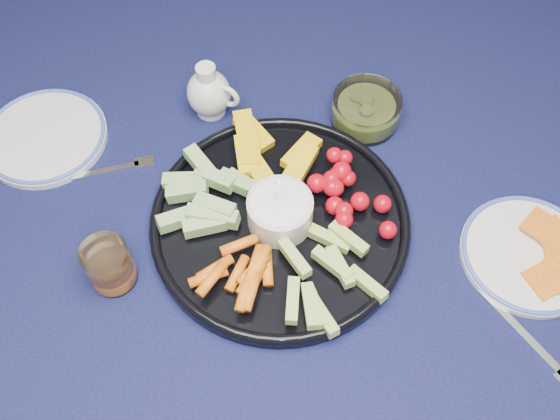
{
  "coord_description": "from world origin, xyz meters",
  "views": [
    {
      "loc": [
        -0.05,
        -0.57,
        1.56
      ],
      "look_at": [
        -0.05,
        -0.1,
        0.79
      ],
      "focal_mm": 40.0,
      "sensor_mm": 36.0,
      "label": 1
    }
  ],
  "objects_px": {
    "crudite_platter": "(278,219)",
    "juice_tumbler": "(110,267)",
    "cheese_plate": "(529,253)",
    "side_plate_extra": "(45,136)",
    "creamer_pitcher": "(209,93)",
    "pickle_bowl": "(366,111)",
    "dining_table": "(310,203)"
  },
  "relations": [
    {
      "from": "dining_table",
      "to": "juice_tumbler",
      "type": "relative_size",
      "value": 21.24
    },
    {
      "from": "crudite_platter",
      "to": "juice_tumbler",
      "type": "xyz_separation_m",
      "value": [
        -0.23,
        -0.09,
        0.01
      ]
    },
    {
      "from": "dining_table",
      "to": "cheese_plate",
      "type": "xyz_separation_m",
      "value": [
        0.31,
        -0.15,
        0.1
      ]
    },
    {
      "from": "dining_table",
      "to": "creamer_pitcher",
      "type": "distance_m",
      "value": 0.25
    },
    {
      "from": "dining_table",
      "to": "cheese_plate",
      "type": "distance_m",
      "value": 0.36
    },
    {
      "from": "dining_table",
      "to": "pickle_bowl",
      "type": "height_order",
      "value": "pickle_bowl"
    },
    {
      "from": "crudite_platter",
      "to": "creamer_pitcher",
      "type": "height_order",
      "value": "crudite_platter"
    },
    {
      "from": "juice_tumbler",
      "to": "cheese_plate",
      "type": "bearing_deg",
      "value": 3.53
    },
    {
      "from": "dining_table",
      "to": "side_plate_extra",
      "type": "bearing_deg",
      "value": 171.5
    },
    {
      "from": "pickle_bowl",
      "to": "cheese_plate",
      "type": "height_order",
      "value": "pickle_bowl"
    },
    {
      "from": "crudite_platter",
      "to": "dining_table",
      "type": "bearing_deg",
      "value": 61.17
    },
    {
      "from": "crudite_platter",
      "to": "juice_tumbler",
      "type": "distance_m",
      "value": 0.25
    },
    {
      "from": "cheese_plate",
      "to": "creamer_pitcher",
      "type": "bearing_deg",
      "value": 150.03
    },
    {
      "from": "creamer_pitcher",
      "to": "cheese_plate",
      "type": "height_order",
      "value": "creamer_pitcher"
    },
    {
      "from": "crudite_platter",
      "to": "pickle_bowl",
      "type": "bearing_deg",
      "value": 55.45
    },
    {
      "from": "dining_table",
      "to": "crudite_platter",
      "type": "height_order",
      "value": "crudite_platter"
    },
    {
      "from": "creamer_pitcher",
      "to": "crudite_platter",
      "type": "bearing_deg",
      "value": -63.36
    },
    {
      "from": "crudite_platter",
      "to": "side_plate_extra",
      "type": "height_order",
      "value": "crudite_platter"
    },
    {
      "from": "side_plate_extra",
      "to": "cheese_plate",
      "type": "bearing_deg",
      "value": -15.84
    },
    {
      "from": "pickle_bowl",
      "to": "dining_table",
      "type": "bearing_deg",
      "value": -129.09
    },
    {
      "from": "creamer_pitcher",
      "to": "juice_tumbler",
      "type": "distance_m",
      "value": 0.34
    },
    {
      "from": "cheese_plate",
      "to": "juice_tumbler",
      "type": "xyz_separation_m",
      "value": [
        -0.6,
        -0.04,
        0.02
      ]
    },
    {
      "from": "creamer_pitcher",
      "to": "cheese_plate",
      "type": "relative_size",
      "value": 0.51
    },
    {
      "from": "pickle_bowl",
      "to": "side_plate_extra",
      "type": "distance_m",
      "value": 0.53
    },
    {
      "from": "pickle_bowl",
      "to": "juice_tumbler",
      "type": "bearing_deg",
      "value": -142.08
    },
    {
      "from": "cheese_plate",
      "to": "side_plate_extra",
      "type": "bearing_deg",
      "value": 164.16
    },
    {
      "from": "crudite_platter",
      "to": "cheese_plate",
      "type": "height_order",
      "value": "crudite_platter"
    },
    {
      "from": "creamer_pitcher",
      "to": "side_plate_extra",
      "type": "height_order",
      "value": "creamer_pitcher"
    },
    {
      "from": "pickle_bowl",
      "to": "cheese_plate",
      "type": "bearing_deg",
      "value": -49.11
    },
    {
      "from": "cheese_plate",
      "to": "side_plate_extra",
      "type": "distance_m",
      "value": 0.78
    },
    {
      "from": "dining_table",
      "to": "cheese_plate",
      "type": "height_order",
      "value": "cheese_plate"
    },
    {
      "from": "pickle_bowl",
      "to": "side_plate_extra",
      "type": "height_order",
      "value": "pickle_bowl"
    }
  ]
}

